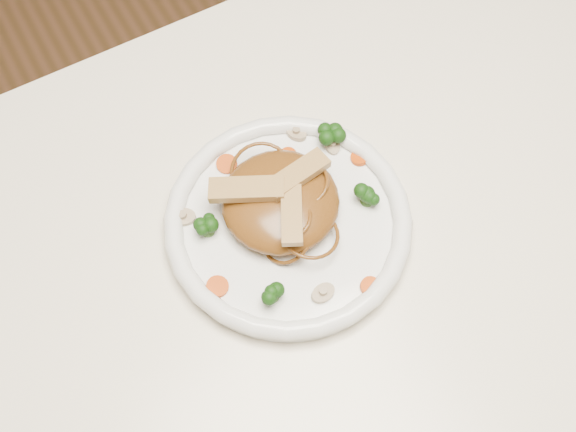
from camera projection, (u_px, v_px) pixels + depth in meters
ground at (324, 428)px, 1.42m from camera, size 4.00×4.00×0.00m
table at (348, 314)px, 0.84m from camera, size 1.20×0.80×0.75m
plate at (288, 226)px, 0.77m from camera, size 0.33×0.33×0.02m
noodle_mound at (280, 201)px, 0.75m from camera, size 0.15×0.15×0.04m
chicken_a at (297, 174)px, 0.74m from camera, size 0.07×0.03×0.01m
chicken_b at (246, 189)px, 0.73m from camera, size 0.08×0.06×0.01m
chicken_c at (292, 215)px, 0.72m from camera, size 0.05×0.07×0.01m
broccoli_0 at (330, 135)px, 0.79m from camera, size 0.03×0.03×0.03m
broccoli_1 at (207, 225)px, 0.74m from camera, size 0.03×0.03×0.03m
broccoli_2 at (272, 291)px, 0.71m from camera, size 0.03×0.03×0.03m
broccoli_3 at (368, 195)px, 0.76m from camera, size 0.03×0.03×0.03m
carrot_0 at (288, 155)px, 0.80m from camera, size 0.02×0.02×0.00m
carrot_1 at (217, 287)px, 0.73m from camera, size 0.03×0.03×0.00m
carrot_2 at (359, 158)px, 0.79m from camera, size 0.02×0.02×0.00m
carrot_3 at (227, 164)px, 0.79m from camera, size 0.02×0.02×0.00m
carrot_4 at (370, 286)px, 0.73m from camera, size 0.02×0.02×0.00m
mushroom_0 at (323, 293)px, 0.72m from camera, size 0.03×0.03×0.01m
mushroom_1 at (333, 146)px, 0.80m from camera, size 0.03×0.03×0.01m
mushroom_2 at (183, 217)px, 0.76m from camera, size 0.04×0.04×0.01m
mushroom_3 at (296, 133)px, 0.81m from camera, size 0.03×0.03×0.01m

